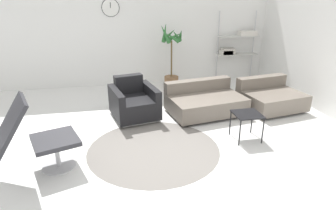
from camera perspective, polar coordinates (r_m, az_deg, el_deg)
ground_plane at (r=4.81m, az=-2.40°, el=-6.98°), size 12.00×12.00×0.00m
wall_back at (r=7.52m, az=-6.50°, el=14.43°), size 12.00×0.09×2.80m
round_rug at (r=4.59m, az=-2.75°, el=-8.43°), size 1.99×1.99×0.01m
lounge_chair at (r=4.09m, az=-26.32°, el=-3.72°), size 1.19×0.88×1.15m
armchair_red at (r=5.62m, az=-6.55°, el=0.33°), size 0.94×1.00×0.75m
couch_low at (r=5.84m, az=7.02°, el=0.51°), size 1.52×1.16×0.59m
couch_second at (r=6.37m, az=18.91°, el=1.25°), size 1.25×1.12×0.59m
side_table at (r=4.89m, az=14.84°, el=-2.11°), size 0.42×0.42×0.44m
potted_plant at (r=7.20m, az=0.67°, el=8.28°), size 0.57×0.55×1.56m
shelf_unit at (r=8.00m, az=12.78°, el=11.10°), size 1.04×0.28×1.77m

